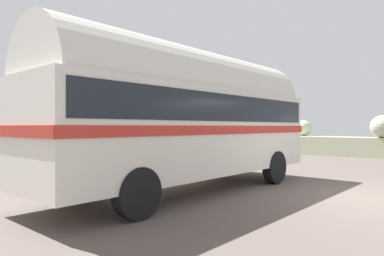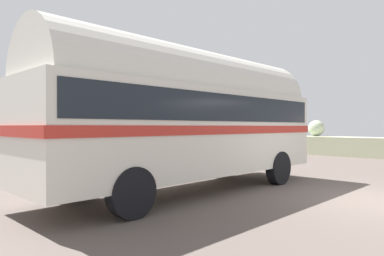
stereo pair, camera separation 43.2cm
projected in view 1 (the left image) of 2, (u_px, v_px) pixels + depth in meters
The scene contains 2 objects.
ground at pixel (377, 200), 7.91m from camera, with size 32.00×26.00×0.02m.
vintage_coach at pixel (188, 113), 8.88m from camera, with size 2.59×8.63×3.70m.
Camera 1 is at (2.14, -8.73, 1.71)m, focal length 32.08 mm.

